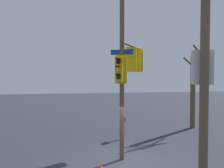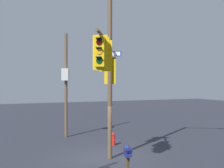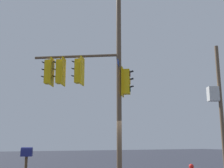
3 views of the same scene
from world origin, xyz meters
TOP-DOWN VIEW (x-y plane):
  - ground_plane at (0.00, 0.00)m, footprint 80.00×80.00m
  - main_signal_pole_assembly at (-1.29, 0.15)m, footprint 4.03×4.84m
  - secondary_pole_assembly at (5.84, 0.23)m, footprint 0.79×0.62m
  - fire_hydrant at (2.31, -1.63)m, footprint 0.38×0.24m
  - mailbox at (-3.98, 0.66)m, footprint 0.49×0.36m

SIDE VIEW (x-z plane):
  - ground_plane at x=0.00m, z-range 0.00..0.00m
  - fire_hydrant at x=2.31m, z-range -0.02..0.71m
  - mailbox at x=-3.98m, z-range 0.40..1.81m
  - secondary_pole_assembly at x=5.84m, z-range 0.29..7.21m
  - main_signal_pole_assembly at x=-1.29m, z-range 0.29..9.56m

